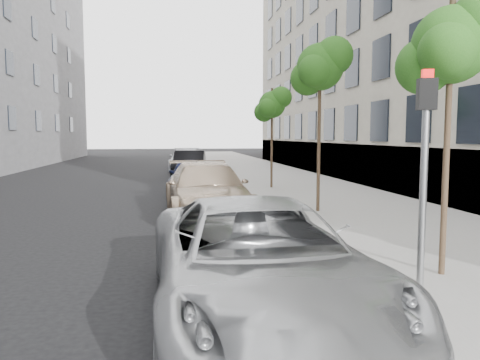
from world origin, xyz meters
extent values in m
plane|color=black|center=(0.00, 0.00, 0.00)|extent=(160.00, 160.00, 0.00)
cube|color=gray|center=(4.30, 24.00, 0.07)|extent=(6.40, 72.00, 0.14)
cube|color=#9E9B93|center=(1.18, 24.00, 0.07)|extent=(0.15, 72.00, 0.14)
cylinder|color=#38281C|center=(3.20, 1.50, 2.33)|extent=(0.10, 0.10, 4.38)
sphere|color=#1C5315|center=(3.20, 1.50, 3.82)|extent=(1.21, 1.21, 1.21)
sphere|color=#1C5315|center=(2.90, 1.75, 3.52)|extent=(0.91, 0.91, 0.91)
cylinder|color=#38281C|center=(3.20, 8.00, 2.62)|extent=(0.10, 0.10, 4.97)
sphere|color=#1C5315|center=(3.20, 8.00, 4.41)|extent=(1.38, 1.38, 1.38)
sphere|color=#1C5315|center=(3.55, 7.80, 4.71)|extent=(1.10, 1.10, 1.10)
sphere|color=#1C5315|center=(2.90, 8.25, 4.11)|extent=(1.03, 1.03, 1.03)
cylinder|color=#38281C|center=(3.20, 14.50, 2.28)|extent=(0.10, 0.10, 4.29)
sphere|color=#1C5315|center=(3.20, 14.50, 3.73)|extent=(1.16, 1.16, 1.16)
sphere|color=#1C5315|center=(3.55, 14.30, 4.03)|extent=(0.93, 0.93, 0.93)
sphere|color=#1C5315|center=(2.90, 14.75, 3.43)|extent=(0.87, 0.87, 0.87)
cylinder|color=#939699|center=(2.25, 0.51, 1.45)|extent=(0.10, 0.10, 2.61)
cube|color=black|center=(2.25, 0.51, 2.96)|extent=(0.28, 0.23, 0.42)
cube|color=red|center=(2.25, 0.51, 3.23)|extent=(0.16, 0.13, 0.12)
imported|color=#A4A6A8|center=(-0.10, 0.34, 0.78)|extent=(2.72, 5.69, 1.57)
imported|color=tan|center=(-0.14, 8.09, 0.81)|extent=(2.49, 5.64, 1.61)
imported|color=#0F1433|center=(-0.32, 14.15, 0.73)|extent=(2.15, 4.43, 1.46)
imported|color=black|center=(-0.10, 20.82, 0.78)|extent=(2.17, 4.90, 1.56)
imported|color=#AFB1B7|center=(-0.10, 26.46, 0.77)|extent=(2.49, 5.46, 1.55)
camera|label=1|loc=(-1.20, -5.42, 2.41)|focal=35.00mm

